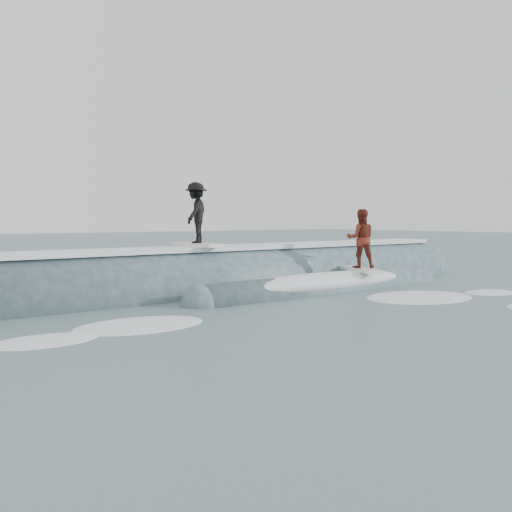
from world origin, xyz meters
TOP-DOWN VIEW (x-y plane):
  - ground at (0.00, 0.00)m, footprint 160.00×160.00m
  - breaking_wave at (0.21, 4.65)m, footprint 20.94×4.10m
  - surfer_black at (-1.47, 4.91)m, footprint 1.31×2.03m
  - surfer_red at (3.29, 2.71)m, footprint 1.30×2.05m
  - whitewater at (0.92, -0.38)m, footprint 14.61×5.92m
  - far_swells at (-1.49, 17.65)m, footprint 36.51×8.65m

SIDE VIEW (x-z plane):
  - ground at x=0.00m, z-range 0.00..0.00m
  - whitewater at x=0.92m, z-range -0.05..0.05m
  - far_swells at x=-1.49m, z-range -0.40..0.40m
  - breaking_wave at x=0.21m, z-range -1.29..1.36m
  - surfer_red at x=3.29m, z-range 0.52..2.48m
  - surfer_black at x=-1.47m, z-range 1.37..3.27m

